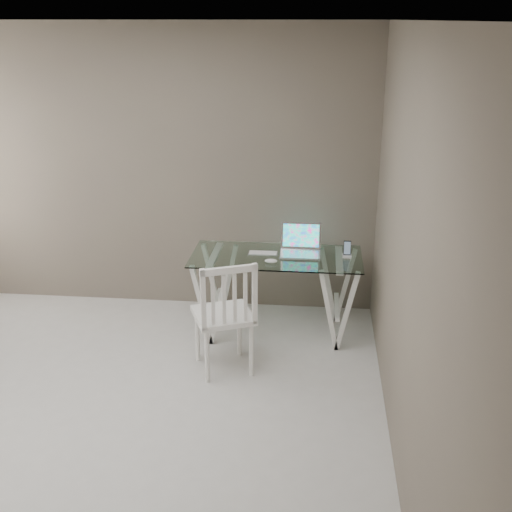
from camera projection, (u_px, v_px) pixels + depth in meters
The scene contains 7 objects.
room at pixel (67, 193), 3.88m from camera, with size 4.50×4.52×2.71m.
desk at pixel (276, 294), 5.77m from camera, with size 1.50×0.70×0.75m.
chair at pixel (226, 313), 5.04m from camera, with size 0.58×0.58×0.98m.
laptop at pixel (300, 246), 5.71m from camera, with size 0.36×0.32×0.25m.
keyboard at pixel (263, 253), 5.70m from camera, with size 0.26×0.11×0.01m, color silver.
mouse at pixel (271, 261), 5.48m from camera, with size 0.11×0.06×0.03m, color white.
phone_dock at pixel (347, 253), 5.61m from camera, with size 0.08×0.08×0.15m.
Camera 1 is at (1.46, -3.62, 2.71)m, focal length 45.00 mm.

